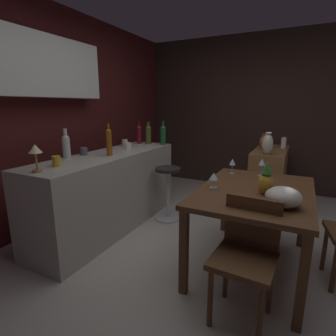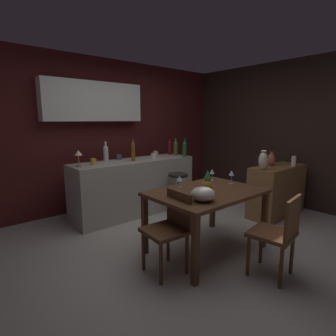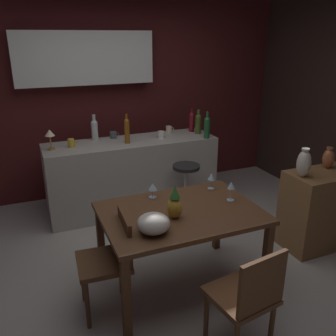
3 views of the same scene
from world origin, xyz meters
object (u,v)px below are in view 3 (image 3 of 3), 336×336
cup_slate (113,135)px  wine_glass_center (211,177)px  dining_table (181,220)px  wine_bottle_green (207,126)px  wine_glass_right (231,186)px  cup_white (161,134)px  wine_bottle_amber (127,130)px  wine_bottle_olive (198,123)px  pineapple_centerpiece (175,204)px  vase_ceramic_ivory (304,163)px  chair_by_doorway (247,297)px  counter_lamp (50,135)px  chair_near_window (111,258)px  wine_bottle_clear (95,128)px  cup_mustard (71,143)px  wine_glass_left (153,187)px  sideboard_cabinet (333,207)px  fruit_bowl (153,223)px  bar_stool (186,190)px  cup_cream (169,130)px  wine_bottle_ruby (192,121)px  vase_copper (328,158)px

cup_slate → wine_glass_center: bearing=-70.7°
dining_table → wine_bottle_green: bearing=54.9°
wine_glass_right → cup_white: size_ratio=1.51×
wine_bottle_amber → wine_bottle_olive: size_ratio=1.11×
pineapple_centerpiece → wine_bottle_green: (1.09, 1.51, 0.19)m
vase_ceramic_ivory → chair_by_doorway: bearing=-143.2°
counter_lamp → vase_ceramic_ivory: bearing=-35.8°
wine_bottle_amber → cup_slate: wine_bottle_amber is taller
dining_table → cup_white: bearing=73.8°
chair_near_window → chair_by_doorway: chair_by_doorway is taller
wine_bottle_clear → chair_near_window: bearing=-99.1°
cup_mustard → wine_glass_left: bearing=-69.3°
sideboard_cabinet → cup_white: (-1.32, 1.59, 0.53)m
dining_table → fruit_bowl: fruit_bowl is taller
wine_glass_right → fruit_bowl: wine_glass_right is taller
pineapple_centerpiece → vase_ceramic_ivory: size_ratio=0.94×
sideboard_cabinet → pineapple_centerpiece: 1.95m
bar_stool → cup_slate: bearing=133.1°
cup_white → dining_table: bearing=-106.2°
chair_near_window → cup_cream: (1.28, 1.89, 0.47)m
bar_stool → wine_bottle_ruby: 1.02m
vase_copper → vase_ceramic_ivory: bearing=-166.7°
chair_near_window → cup_slate: 2.05m
cup_cream → wine_bottle_olive: bearing=-26.6°
dining_table → wine_glass_left: size_ratio=9.58×
wine_glass_center → vase_copper: bearing=-6.5°
wine_glass_center → counter_lamp: (-1.31, 1.33, 0.21)m
wine_glass_center → cup_slate: bearing=109.3°
chair_near_window → pineapple_centerpiece: 0.65m
wine_glass_right → wine_bottle_ruby: (0.48, 1.78, 0.17)m
sideboard_cabinet → cup_slate: 2.66m
wine_bottle_clear → cup_mustard: wine_bottle_clear is taller
wine_glass_center → vase_copper: vase_copper is taller
wine_bottle_clear → cup_mustard: size_ratio=2.87×
bar_stool → wine_bottle_clear: size_ratio=2.18×
fruit_bowl → counter_lamp: 1.97m
chair_by_doorway → wine_glass_center: bearing=73.2°
wine_bottle_ruby → cup_slate: (-1.06, 0.06, -0.10)m
pineapple_centerpiece → vase_ceramic_ivory: bearing=6.4°
chair_near_window → cup_white: size_ratio=7.11×
wine_glass_right → vase_ceramic_ivory: (0.84, 0.05, 0.08)m
vase_copper → wine_bottle_green: bearing=120.6°
fruit_bowl → wine_bottle_green: wine_bottle_green is taller
pineapple_centerpiece → counter_lamp: bearing=113.7°
wine_bottle_amber → cup_white: wine_bottle_amber is taller
wine_glass_right → wine_bottle_ruby: wine_bottle_ruby is taller
fruit_bowl → wine_bottle_clear: 2.13m
wine_bottle_clear → wine_bottle_green: wine_bottle_green is taller
wine_bottle_green → counter_lamp: bearing=173.2°
bar_stool → wine_bottle_amber: wine_bottle_amber is taller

